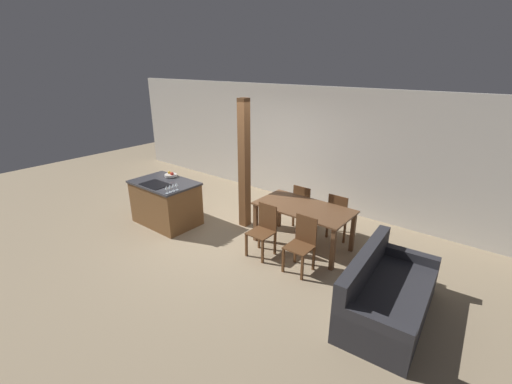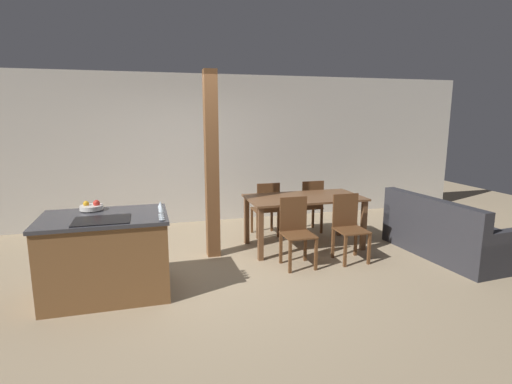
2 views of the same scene
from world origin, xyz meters
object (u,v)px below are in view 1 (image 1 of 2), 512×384
(wine_glass_far, at_px, (173,186))
(wine_glass_end, at_px, (177,185))
(wine_glass_near, at_px, (167,188))
(dining_chair_near_right, at_px, (302,243))
(dining_chair_near_left, at_px, (263,229))
(timber_post, at_px, (244,165))
(kitchen_island, at_px, (166,202))
(dining_table, at_px, (304,212))
(wine_glass_middle, at_px, (170,187))
(fruit_bowl, at_px, (171,175))
(dining_chair_far_right, at_px, (339,216))
(dining_chair_far_left, at_px, (304,205))
(couch, at_px, (386,296))

(wine_glass_far, bearing_deg, wine_glass_end, 90.00)
(wine_glass_near, xyz_separation_m, wine_glass_end, (0.00, 0.23, 0.00))
(wine_glass_end, height_order, dining_chair_near_right, wine_glass_end)
(dining_chair_near_left, bearing_deg, timber_post, 146.08)
(kitchen_island, height_order, dining_table, kitchen_island)
(dining_chair_near_right, bearing_deg, wine_glass_middle, -167.15)
(fruit_bowl, relative_size, wine_glass_far, 1.71)
(wine_glass_middle, xyz_separation_m, dining_chair_near_right, (2.52, 0.57, -0.55))
(fruit_bowl, xyz_separation_m, wine_glass_near, (0.75, -0.67, 0.07))
(wine_glass_near, xyz_separation_m, dining_chair_far_right, (2.52, 1.99, -0.55))
(wine_glass_end, distance_m, dining_chair_far_left, 2.54)
(wine_glass_near, relative_size, wine_glass_end, 1.00)
(fruit_bowl, distance_m, timber_post, 1.66)
(wine_glass_end, relative_size, couch, 0.08)
(fruit_bowl, bearing_deg, dining_chair_far_left, 27.88)
(fruit_bowl, bearing_deg, couch, -3.02)
(dining_chair_far_right, bearing_deg, wine_glass_end, 35.03)
(wine_glass_middle, bearing_deg, wine_glass_end, 90.00)
(wine_glass_middle, relative_size, dining_chair_far_right, 0.16)
(fruit_bowl, bearing_deg, wine_glass_middle, -38.71)
(wine_glass_middle, bearing_deg, dining_table, 30.31)
(kitchen_island, distance_m, dining_chair_near_left, 2.36)
(dining_chair_near_left, bearing_deg, dining_chair_far_left, 90.00)
(wine_glass_near, bearing_deg, dining_table, 31.81)
(wine_glass_near, bearing_deg, fruit_bowl, 137.90)
(kitchen_island, relative_size, wine_glass_near, 8.96)
(dining_chair_near_left, xyz_separation_m, dining_chair_far_left, (0.00, 1.34, 0.00))
(dining_chair_near_left, height_order, dining_chair_far_left, same)
(wine_glass_near, distance_m, couch, 4.05)
(wine_glass_far, xyz_separation_m, couch, (3.96, 0.27, -0.74))
(fruit_bowl, distance_m, dining_chair_far_right, 3.55)
(wine_glass_near, relative_size, dining_chair_far_right, 0.16)
(wine_glass_near, xyz_separation_m, couch, (3.96, 0.43, -0.74))
(wine_glass_far, relative_size, couch, 0.08)
(dining_table, xyz_separation_m, dining_chair_far_left, (-0.39, 0.67, -0.19))
(dining_chair_far_left, bearing_deg, dining_chair_far_right, -180.00)
(wine_glass_middle, height_order, wine_glass_end, same)
(fruit_bowl, distance_m, couch, 4.76)
(wine_glass_end, bearing_deg, wine_glass_near, -90.00)
(dining_chair_far_right, bearing_deg, fruit_bowl, 22.00)
(wine_glass_end, relative_size, dining_table, 0.09)
(dining_chair_near_right, relative_size, dining_chair_far_right, 1.00)
(dining_table, xyz_separation_m, dining_chair_near_right, (0.39, -0.67, -0.19))
(kitchen_island, height_order, wine_glass_near, wine_glass_near)
(wine_glass_end, distance_m, dining_chair_far_right, 3.12)
(fruit_bowl, height_order, dining_chair_near_right, fruit_bowl)
(wine_glass_end, relative_size, dining_chair_near_right, 0.16)
(dining_chair_near_left, height_order, timber_post, timber_post)
(wine_glass_far, bearing_deg, dining_chair_far_left, 46.53)
(dining_table, height_order, couch, couch)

